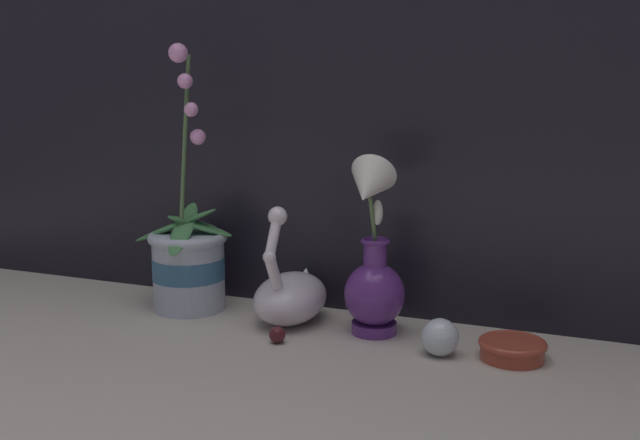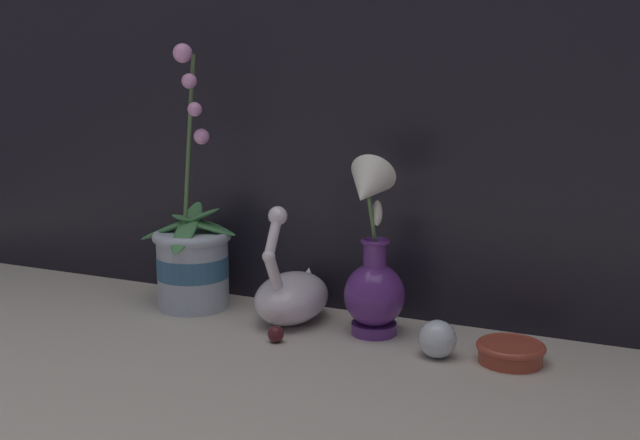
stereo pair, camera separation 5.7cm
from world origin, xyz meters
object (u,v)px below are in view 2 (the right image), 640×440
at_px(blue_vase, 373,271).
at_px(amber_dish, 511,351).
at_px(glass_sphere, 437,339).
at_px(orchid_potted_plant, 193,258).
at_px(swan_figurine, 292,294).

relative_size(blue_vase, amber_dish, 2.93).
bearing_deg(glass_sphere, orchid_potted_plant, 172.42).
height_order(orchid_potted_plant, blue_vase, orchid_potted_plant).
bearing_deg(swan_figurine, glass_sphere, -12.94).
bearing_deg(orchid_potted_plant, amber_dish, -3.77).
distance_m(swan_figurine, amber_dish, 0.41).
xyz_separation_m(orchid_potted_plant, glass_sphere, (0.51, -0.07, -0.07)).
relative_size(orchid_potted_plant, amber_dish, 4.65).
distance_m(orchid_potted_plant, amber_dish, 0.63).
xyz_separation_m(swan_figurine, blue_vase, (0.16, -0.01, 0.06)).
xyz_separation_m(blue_vase, amber_dish, (0.24, -0.03, -0.10)).
xyz_separation_m(orchid_potted_plant, amber_dish, (0.62, -0.04, -0.08)).
bearing_deg(blue_vase, orchid_potted_plant, 178.09).
bearing_deg(swan_figurine, amber_dish, -5.72).
xyz_separation_m(blue_vase, glass_sphere, (0.13, -0.06, -0.09)).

